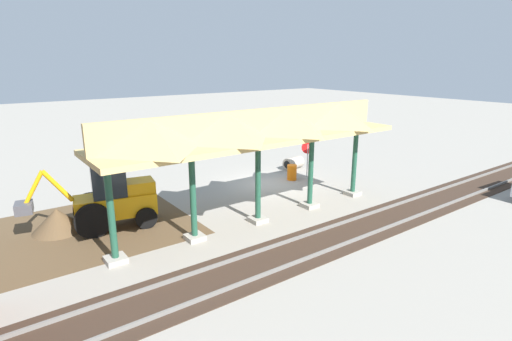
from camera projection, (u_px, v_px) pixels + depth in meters
The scene contains 9 objects.
ground_plane at pixel (268, 184), 22.80m from camera, with size 120.00×120.00×0.00m, color gray.
dirt_work_zone at pixel (89, 228), 16.68m from camera, with size 8.11×7.00×0.01m, color brown.
platform_canopy at pixel (258, 127), 16.30m from camera, with size 13.51×3.20×4.90m.
rail_tracks at pixel (372, 224), 17.12m from camera, with size 60.00×2.58×0.15m.
stop_sign at pixel (308, 151), 23.88m from camera, with size 0.68×0.39×2.17m.
backhoe at pixel (111, 199), 16.50m from camera, with size 5.31×2.25×2.82m.
dirt_mound at pixel (59, 231), 16.46m from camera, with size 4.06×4.06×1.94m, color brown.
concrete_pipe at pixel (293, 163), 25.87m from camera, with size 1.39×0.96×0.77m.
traffic_barrel at pixel (292, 172), 23.43m from camera, with size 0.56×0.56×0.90m, color orange.
Camera 1 is at (13.42, 17.18, 6.76)m, focal length 28.00 mm.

